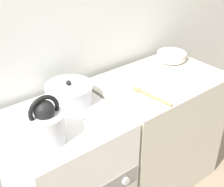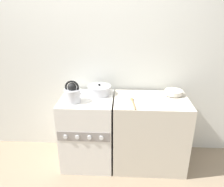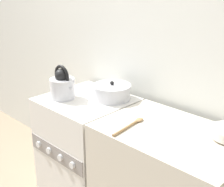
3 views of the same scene
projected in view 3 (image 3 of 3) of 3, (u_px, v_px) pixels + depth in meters
wall_back at (121, 34)px, 2.28m from camera, size 7.00×0.06×2.50m
stove at (88, 151)px, 2.34m from camera, size 0.58×0.59×0.84m
kettle at (62, 85)px, 2.17m from camera, size 0.21×0.17×0.24m
cooking_pot at (112, 92)px, 2.17m from camera, size 0.26×0.26×0.13m
wooden_spoon at (131, 125)px, 1.78m from camera, size 0.06×0.28×0.02m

